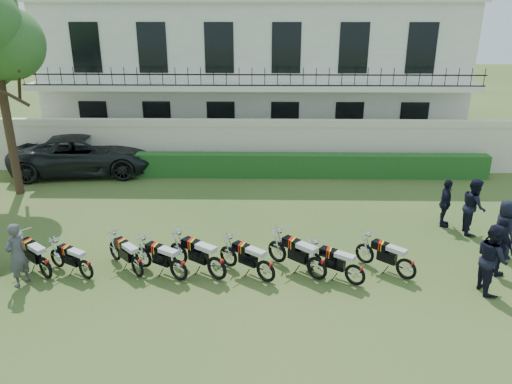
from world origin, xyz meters
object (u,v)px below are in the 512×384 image
motorcycle_4 (178,265)px  motorcycle_5 (217,263)px  officer_1 (492,258)px  motorcycle_8 (355,270)px  suv (85,154)px  officer_2 (499,247)px  officer_3 (504,229)px  motorcycle_7 (317,263)px  officer_5 (445,203)px  motorcycle_1 (45,263)px  inspector (17,255)px  motorcycle_3 (137,262)px  officer_4 (474,206)px  motorcycle_6 (266,266)px  motorcycle_9 (407,264)px  motorcycle_2 (85,265)px

motorcycle_4 → motorcycle_5: 1.01m
officer_1 → motorcycle_8: bearing=84.2°
suv → officer_2: 16.48m
officer_3 → motorcycle_7: bearing=100.3°
officer_5 → motorcycle_8: bearing=155.3°
motorcycle_1 → motorcycle_4: (3.58, -0.03, -0.01)m
motorcycle_5 → inspector: size_ratio=1.01×
inspector → suv: bearing=-151.9°
motorcycle_3 → officer_5: 10.02m
motorcycle_1 → inspector: size_ratio=0.89×
officer_4 → officer_2: bearing=-178.7°
motorcycle_6 → motorcycle_9: bearing=-49.1°
motorcycle_2 → motorcycle_6: bearing=-59.5°
motorcycle_7 → motorcycle_6: bearing=138.2°
officer_5 → motorcycle_5: bearing=134.9°
motorcycle_4 → motorcycle_1: bearing=121.4°
motorcycle_7 → officer_1: bearing=-53.4°
motorcycle_5 → officer_5: 8.08m
motorcycle_1 → motorcycle_3: motorcycle_1 is taller
motorcycle_1 → motorcycle_8: 8.23m
motorcycle_2 → suv: suv is taller
motorcycle_3 → motorcycle_4: motorcycle_4 is taller
motorcycle_1 → officer_4: bearing=-35.9°
inspector → officer_5: inspector is taller
motorcycle_5 → motorcycle_1: bearing=125.6°
motorcycle_5 → suv: suv is taller
inspector → officer_2: (12.73, 0.76, -0.04)m
motorcycle_3 → suv: size_ratio=0.23×
motorcycle_1 → motorcycle_7: motorcycle_7 is taller
motorcycle_3 → officer_1: officer_1 is taller
motorcycle_9 → motorcycle_2: bearing=133.5°
officer_1 → officer_3: 2.20m
motorcycle_5 → motorcycle_6: (1.31, -0.09, -0.04)m
motorcycle_5 → motorcycle_6: bearing=-58.4°
suv → motorcycle_6: bearing=-146.0°
motorcycle_7 → motorcycle_5: bearing=133.4°
motorcycle_1 → officer_5: bearing=-32.8°
officer_1 → officer_4: officer_1 is taller
officer_1 → officer_2: bearing=-37.0°
motorcycle_5 → inspector: (-5.15, -0.30, 0.35)m
officer_1 → motorcycle_3: bearing=84.0°
motorcycle_6 → motorcycle_7: bearing=-46.3°
officer_5 → suv: bearing=86.9°
motorcycle_5 → officer_5: bearing=-27.8°
officer_3 → officer_5: 2.34m
motorcycle_1 → motorcycle_4: 3.58m
officer_1 → motorcycle_2: bearing=85.1°
motorcycle_7 → officer_3: bearing=-33.0°
officer_1 → officer_5: bearing=-5.7°
inspector → officer_2: inspector is taller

